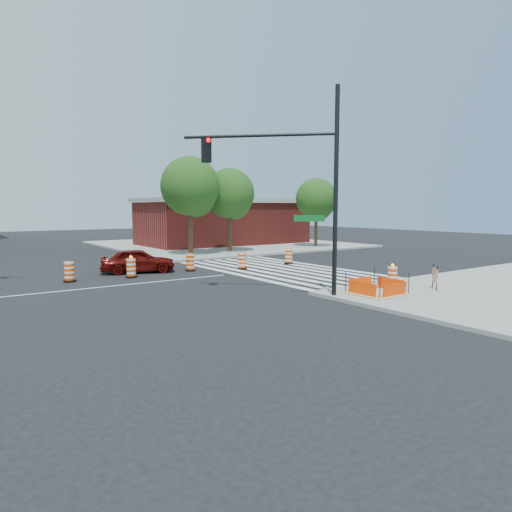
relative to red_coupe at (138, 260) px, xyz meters
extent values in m
plane|color=black|center=(-3.52, -3.67, -0.70)|extent=(120.00, 120.00, 0.00)
cube|color=gray|center=(14.48, 14.33, -0.63)|extent=(22.00, 22.00, 0.15)
cube|color=silver|center=(4.28, -3.67, -0.70)|extent=(0.45, 13.50, 0.01)
cube|color=silver|center=(5.18, -3.67, -0.70)|extent=(0.45, 13.50, 0.01)
cube|color=silver|center=(6.08, -3.67, -0.70)|extent=(0.45, 13.50, 0.01)
cube|color=silver|center=(6.98, -3.67, -0.70)|extent=(0.45, 13.50, 0.01)
cube|color=silver|center=(7.88, -3.67, -0.70)|extent=(0.45, 13.50, 0.01)
cube|color=silver|center=(8.78, -3.67, -0.70)|extent=(0.45, 13.50, 0.01)
cube|color=silver|center=(9.68, -3.67, -0.70)|extent=(0.45, 13.50, 0.01)
cube|color=silver|center=(10.58, -3.67, -0.70)|extent=(0.45, 13.50, 0.01)
cube|color=silver|center=(-3.52, -3.67, -0.70)|extent=(14.00, 0.12, 0.01)
cube|color=tan|center=(5.48, -12.67, -0.53)|extent=(2.20, 2.20, 0.05)
cube|color=#F54104|center=(5.48, -13.57, -0.28)|extent=(1.44, 0.02, 0.55)
cube|color=#F54104|center=(5.48, -11.77, -0.28)|extent=(1.44, 0.02, 0.55)
cube|color=#F54104|center=(4.58, -12.67, -0.28)|extent=(0.02, 1.44, 0.55)
cube|color=#F54104|center=(6.38, -12.67, -0.28)|extent=(0.02, 1.44, 0.55)
cylinder|color=black|center=(4.58, -13.57, -0.10)|extent=(0.04, 0.04, 0.90)
cylinder|color=black|center=(6.38, -13.57, -0.10)|extent=(0.04, 0.04, 0.90)
cylinder|color=black|center=(4.58, -11.77, -0.10)|extent=(0.04, 0.04, 0.90)
cylinder|color=black|center=(6.38, -11.77, -0.10)|extent=(0.04, 0.04, 0.90)
cube|color=maroon|center=(14.48, 14.33, 1.40)|extent=(16.00, 8.00, 4.20)
cube|color=gray|center=(14.48, 14.33, 3.70)|extent=(16.50, 8.50, 0.40)
imported|color=#520907|center=(0.00, 0.00, 0.00)|extent=(4.44, 2.79, 1.41)
cylinder|color=black|center=(3.76, -11.90, 3.61)|extent=(0.19, 0.19, 8.32)
cylinder|color=black|center=(1.54, -9.71, 5.90)|extent=(4.53, 4.47, 0.12)
cube|color=black|center=(-0.01, -8.17, 5.38)|extent=(0.33, 0.29, 1.04)
sphere|color=#FF0C0C|center=(-0.01, -8.35, 5.74)|extent=(0.19, 0.19, 0.19)
cube|color=#0C591E|center=(3.02, -11.17, 2.57)|extent=(0.92, 0.91, 0.26)
cylinder|color=black|center=(7.39, -11.95, -0.51)|extent=(0.53, 0.53, 0.09)
cylinder|color=#ED4205|center=(7.39, -11.95, -0.07)|extent=(0.42, 0.42, 0.84)
sphere|color=#FF990C|center=(7.39, -11.95, 0.41)|extent=(0.14, 0.14, 0.14)
cube|color=#ED4205|center=(8.39, -13.43, 0.20)|extent=(0.68, 0.67, 0.30)
cube|color=#ED4205|center=(8.39, -13.43, -0.15)|extent=(0.68, 0.67, 0.24)
cylinder|color=black|center=(8.10, -13.72, -0.02)|extent=(0.04, 0.04, 1.07)
cylinder|color=black|center=(8.68, -13.14, -0.02)|extent=(0.04, 0.04, 1.07)
cylinder|color=#382314|center=(6.52, 6.08, 1.67)|extent=(0.35, 0.35, 4.74)
sphere|color=#154112|center=(6.52, 6.08, 4.63)|extent=(4.44, 4.44, 4.44)
sphere|color=#154112|center=(7.06, 6.40, 3.89)|extent=(3.26, 3.26, 3.26)
sphere|color=#154112|center=(6.09, 5.86, 4.18)|extent=(2.96, 2.96, 2.96)
cylinder|color=#382314|center=(10.29, 6.52, 1.46)|extent=(0.34, 0.34, 4.33)
sphere|color=#154112|center=(10.29, 6.52, 4.16)|extent=(4.06, 4.06, 4.06)
sphere|color=#154112|center=(10.81, 6.83, 3.49)|extent=(2.97, 2.97, 2.97)
sphere|color=#154112|center=(9.86, 6.31, 3.76)|extent=(2.70, 2.70, 2.70)
cylinder|color=#382314|center=(19.45, 6.16, 1.31)|extent=(0.28, 0.28, 4.03)
sphere|color=#154112|center=(19.45, 6.16, 3.83)|extent=(3.78, 3.78, 3.78)
sphere|color=#154112|center=(19.89, 6.42, 3.20)|extent=(2.77, 2.77, 2.77)
sphere|color=#154112|center=(19.10, 5.98, 3.46)|extent=(2.52, 2.52, 2.52)
cylinder|color=black|center=(-4.00, -1.20, -0.65)|extent=(0.60, 0.60, 0.10)
cylinder|color=#ED4205|center=(-4.00, -1.20, -0.15)|extent=(0.48, 0.48, 0.95)
cylinder|color=black|center=(-0.97, -1.62, -0.65)|extent=(0.60, 0.60, 0.10)
cylinder|color=#ED4205|center=(-0.97, -1.62, -0.15)|extent=(0.48, 0.48, 0.95)
sphere|color=#FF990C|center=(-0.97, -1.62, 0.40)|extent=(0.16, 0.16, 0.16)
cylinder|color=black|center=(2.77, -1.12, -0.65)|extent=(0.60, 0.60, 0.10)
cylinder|color=#ED4205|center=(2.77, -1.12, -0.15)|extent=(0.48, 0.48, 0.95)
cylinder|color=black|center=(5.69, -2.22, -0.65)|extent=(0.60, 0.60, 0.10)
cylinder|color=#ED4205|center=(5.69, -2.22, -0.15)|extent=(0.48, 0.48, 0.95)
cylinder|color=black|center=(9.66, -1.81, -0.65)|extent=(0.60, 0.60, 0.10)
cylinder|color=#ED4205|center=(9.66, -1.81, -0.15)|extent=(0.48, 0.48, 0.95)
camera|label=1|loc=(-9.43, -25.01, 2.98)|focal=32.00mm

